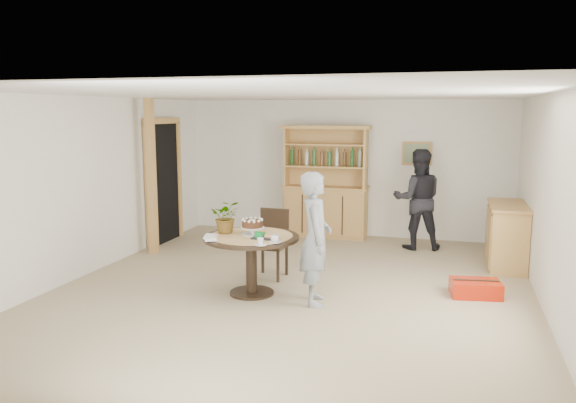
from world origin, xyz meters
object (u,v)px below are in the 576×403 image
(dining_table, at_px, (251,247))
(dining_chair, at_px, (272,239))
(hutch, at_px, (326,199))
(teen_boy, at_px, (315,238))
(red_suitcase, at_px, (475,288))
(sideboard, at_px, (507,235))
(adult_person, at_px, (418,199))

(dining_table, distance_m, dining_chair, 0.83)
(dining_chair, bearing_deg, hutch, 89.02)
(hutch, relative_size, teen_boy, 1.28)
(red_suitcase, bearing_deg, hutch, 122.82)
(dining_chair, height_order, red_suitcase, dining_chair)
(dining_table, distance_m, red_suitcase, 2.85)
(sideboard, bearing_deg, dining_table, -144.26)
(dining_chair, distance_m, red_suitcase, 2.75)
(hutch, xyz_separation_m, teen_boy, (0.69, -3.64, 0.11))
(sideboard, relative_size, teen_boy, 0.79)
(teen_boy, height_order, red_suitcase, teen_boy)
(hutch, distance_m, dining_table, 3.55)
(hutch, height_order, red_suitcase, hutch)
(dining_table, xyz_separation_m, red_suitcase, (2.72, 0.71, -0.50))
(dining_chair, relative_size, teen_boy, 0.59)
(dining_chair, bearing_deg, adult_person, 52.65)
(hutch, bearing_deg, sideboard, -22.21)
(dining_table, bearing_deg, teen_boy, -6.71)
(sideboard, relative_size, dining_chair, 1.33)
(hutch, distance_m, adult_person, 1.76)
(dining_table, xyz_separation_m, dining_chair, (0.00, 0.83, -0.07))
(hutch, bearing_deg, dining_table, -92.52)
(sideboard, distance_m, adult_person, 1.59)
(hutch, xyz_separation_m, red_suitcase, (2.56, -2.83, -0.59))
(hutch, xyz_separation_m, sideboard, (3.04, -1.24, -0.22))
(adult_person, bearing_deg, dining_table, 47.79)
(dining_chair, height_order, teen_boy, teen_boy)
(dining_chair, relative_size, red_suitcase, 1.44)
(hutch, distance_m, red_suitcase, 3.87)
(dining_chair, bearing_deg, red_suitcase, -0.33)
(hutch, height_order, sideboard, hutch)
(hutch, height_order, dining_table, hutch)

